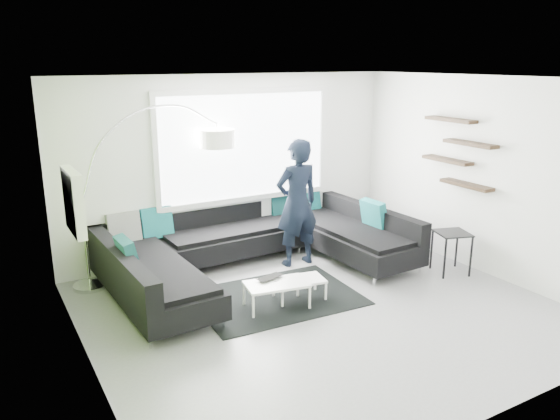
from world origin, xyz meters
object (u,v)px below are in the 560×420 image
Objects in this scene: coffee_table at (288,291)px; person at (297,203)px; arc_lamp at (82,202)px; laptop at (273,279)px; sectional_sofa at (259,249)px; side_table at (451,253)px.

person is (0.82, 1.13, 0.79)m from coffee_table.
laptop is (1.91, -1.69, -0.87)m from arc_lamp.
person is at bearing 6.87° from sectional_sofa.
laptop is (-0.30, -0.95, -0.06)m from sectional_sofa.
arc_lamp is 5.98× the size of laptop.
side_table is at bearing -21.98° from arc_lamp.
side_table reaches higher than laptop.
side_table is 0.32× the size of person.
sectional_sofa is 2.24× the size of person.
arc_lamp reaches higher than person.
arc_lamp reaches higher than coffee_table.
person is at bearing 140.77° from side_table.
laptop is (-1.01, -1.06, -0.61)m from person.
arc_lamp is at bearing -11.95° from person.
person is (2.92, -0.63, -0.25)m from arc_lamp.
coffee_table is at bearing -98.78° from sectional_sofa.
coffee_table is 0.27m from laptop.
person reaches higher than laptop.
laptop reaches higher than coffee_table.
person is (-1.74, 1.42, 0.65)m from side_table.
coffee_table is at bearing -35.86° from laptop.
sectional_sofa reaches higher than coffee_table.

